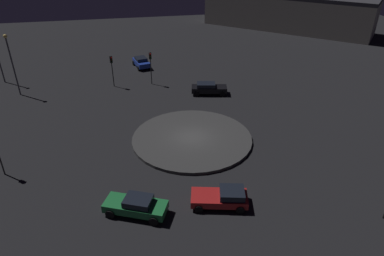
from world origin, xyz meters
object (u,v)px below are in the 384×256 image
streetlamp_northeast_near (11,58)px  car_green (136,205)px  car_blue (141,62)px  store_building (287,11)px  traffic_light_east (151,62)px  car_red (222,197)px  car_black (208,88)px  traffic_light_northeast (112,65)px

streetlamp_northeast_near → car_green: bearing=-152.2°
car_blue → store_building: bearing=107.7°
car_green → traffic_light_east: size_ratio=1.10×
streetlamp_northeast_near → car_blue: bearing=-65.3°
car_red → car_blue: bearing=-70.0°
streetlamp_northeast_near → store_building: size_ratio=0.24×
car_red → streetlamp_northeast_near: (25.27, 19.59, 4.14)m
car_red → car_black: (20.51, -4.16, 0.07)m
car_blue → traffic_light_east: bearing=-5.8°
streetlamp_northeast_near → car_black: bearing=-101.3°
car_green → traffic_light_east: (25.03, -3.80, 2.39)m
car_green → car_black: bearing=-93.3°
car_green → traffic_light_northeast: 25.37m
car_red → traffic_light_northeast: bearing=-59.2°
car_green → car_black: 22.77m
traffic_light_east → traffic_light_northeast: traffic_light_east is taller
car_black → streetlamp_northeast_near: (4.75, 23.75, 4.07)m
car_green → store_building: bearing=-100.6°
car_blue → streetlamp_northeast_near: (-7.41, 16.14, 4.05)m
car_blue → traffic_light_east: 7.70m
streetlamp_northeast_near → traffic_light_northeast: bearing=-88.4°
car_blue → car_black: (-12.16, -7.61, -0.02)m
car_green → store_building: size_ratio=0.15×
traffic_light_east → store_building: bearing=120.5°
car_red → store_building: bearing=-105.8°
car_blue → car_green: (-32.31, 2.99, -0.04)m
car_blue → car_black: bearing=19.8°
traffic_light_northeast → traffic_light_east: bearing=62.3°
car_blue → car_red: car_blue is taller
car_green → car_black: size_ratio=1.03×
car_red → streetlamp_northeast_near: streetlamp_northeast_near is taller
traffic_light_east → traffic_light_northeast: bearing=-101.0°
car_black → streetlamp_northeast_near: bearing=-178.9°
store_building → traffic_light_northeast: bearing=77.8°
car_blue → store_building: store_building is taller
car_blue → car_red: size_ratio=0.91×
car_green → car_red: car_green is taller
car_black → traffic_light_east: traffic_light_east is taller
car_black → traffic_light_east: size_ratio=1.07×
car_green → car_black: car_black is taller
traffic_light_east → streetlamp_northeast_near: (-0.13, 16.95, 1.70)m
car_green → traffic_light_northeast: (25.24, 1.29, 2.23)m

